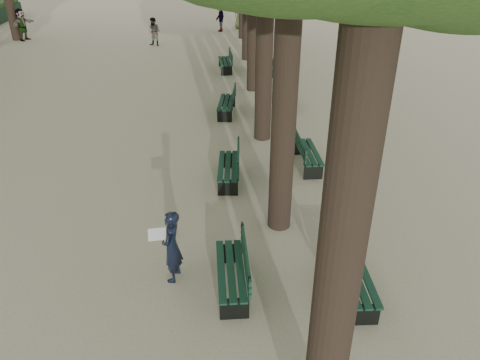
{
  "coord_description": "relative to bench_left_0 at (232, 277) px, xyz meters",
  "views": [
    {
      "loc": [
        0.28,
        -5.94,
        6.14
      ],
      "look_at": [
        0.6,
        3.0,
        1.2
      ],
      "focal_mm": 35.0,
      "sensor_mm": 36.0,
      "label": 1
    }
  ],
  "objects": [
    {
      "name": "bench_right_2",
      "position": [
        2.27,
        10.09,
        0.0
      ],
      "size": [
        0.58,
        1.8,
        0.92
      ],
      "color": "black",
      "rests_on": "ground"
    },
    {
      "name": "bench_left_2",
      "position": [
        -0.0,
        9.31,
        0.0
      ],
      "size": [
        0.75,
        1.85,
        0.92
      ],
      "color": "black",
      "rests_on": "ground"
    },
    {
      "name": "bench_right_3",
      "position": [
        2.27,
        14.52,
        0.0
      ],
      "size": [
        0.7,
        1.84,
        0.92
      ],
      "color": "black",
      "rests_on": "ground"
    },
    {
      "name": "man_with_map",
      "position": [
        -1.12,
        0.35,
        0.49
      ],
      "size": [
        0.65,
        0.66,
        1.52
      ],
      "color": "black",
      "rests_on": "ground"
    },
    {
      "name": "bench_left_3",
      "position": [
        -0.0,
        15.02,
        0.0
      ],
      "size": [
        0.69,
        1.83,
        0.92
      ],
      "color": "black",
      "rests_on": "ground"
    },
    {
      "name": "pedestrian_a",
      "position": [
        -3.93,
        20.26,
        0.5
      ],
      "size": [
        0.81,
        0.61,
        1.54
      ],
      "primitive_type": "imported",
      "rotation": [
        0.0,
        0.0,
        5.82
      ],
      "color": "#262628",
      "rests_on": "ground"
    },
    {
      "name": "pedestrian_b",
      "position": [
        -0.26,
        24.12,
        0.62
      ],
      "size": [
        0.68,
        1.21,
        1.79
      ],
      "primitive_type": "imported",
      "rotation": [
        0.0,
        0.0,
        5.01
      ],
      "color": "#262628",
      "rests_on": "ground"
    },
    {
      "name": "pedestrian_e",
      "position": [
        -11.84,
        21.97,
        0.63
      ],
      "size": [
        0.89,
        1.7,
        1.81
      ],
      "primitive_type": "imported",
      "rotation": [
        0.0,
        0.0,
        1.24
      ],
      "color": "#262628",
      "rests_on": "ground"
    },
    {
      "name": "ground",
      "position": [
        -0.37,
        -0.89,
        -0.27
      ],
      "size": [
        120.0,
        120.0,
        0.0
      ],
      "primitive_type": "plane",
      "color": "tan",
      "rests_on": "ground"
    },
    {
      "name": "bench_left_0",
      "position": [
        0.0,
        0.0,
        0.0
      ],
      "size": [
        0.63,
        1.82,
        0.92
      ],
      "color": "black",
      "rests_on": "ground"
    },
    {
      "name": "bench_left_1",
      "position": [
        -0.0,
        4.26,
        0.0
      ],
      "size": [
        0.64,
        1.82,
        0.92
      ],
      "color": "black",
      "rests_on": "ground"
    },
    {
      "name": "bench_right_0",
      "position": [
        2.27,
        -0.22,
        0.0
      ],
      "size": [
        0.58,
        1.8,
        0.92
      ],
      "color": "black",
      "rests_on": "ground"
    },
    {
      "name": "bench_right_1",
      "position": [
        2.27,
        5.05,
        0.0
      ],
      "size": [
        0.65,
        1.82,
        0.92
      ],
      "color": "black",
      "rests_on": "ground"
    },
    {
      "name": "pedestrian_d",
      "position": [
        1.05,
        25.01,
        0.68
      ],
      "size": [
        0.96,
        0.88,
        1.9
      ],
      "primitive_type": "imported",
      "rotation": [
        0.0,
        0.0,
        2.45
      ],
      "color": "#262628",
      "rests_on": "ground"
    }
  ]
}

